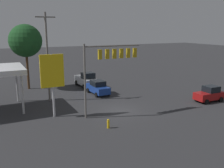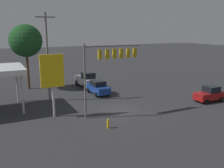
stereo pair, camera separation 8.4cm
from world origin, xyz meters
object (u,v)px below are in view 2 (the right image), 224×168
(hatchback_crossing, at_px, (210,94))
(street_tree, at_px, (26,41))
(traffic_signal_assembly, at_px, (109,60))
(price_sign, at_px, (52,73))
(pickup_parked, at_px, (87,80))
(sedan_far, at_px, (98,87))
(fire_hydrant, at_px, (108,124))
(utility_pole, at_px, (47,56))

(hatchback_crossing, relative_size, street_tree, 0.39)
(traffic_signal_assembly, height_order, price_sign, traffic_signal_assembly)
(hatchback_crossing, relative_size, pickup_parked, 0.73)
(price_sign, height_order, street_tree, street_tree)
(traffic_signal_assembly, bearing_deg, sedan_far, -104.75)
(price_sign, xyz_separation_m, pickup_parked, (-7.82, -11.29, -3.51))
(price_sign, xyz_separation_m, fire_hydrant, (-3.76, 5.33, -4.18))
(hatchback_crossing, distance_m, fire_hydrant, 15.43)
(traffic_signal_assembly, xyz_separation_m, price_sign, (5.56, -1.84, -1.30))
(price_sign, distance_m, fire_hydrant, 7.75)
(traffic_signal_assembly, distance_m, utility_pole, 9.25)
(pickup_parked, bearing_deg, sedan_far, -2.46)
(traffic_signal_assembly, distance_m, street_tree, 17.02)
(utility_pole, bearing_deg, price_sign, 81.79)
(utility_pole, xyz_separation_m, pickup_parked, (-6.94, -5.15, -4.68))
(sedan_far, distance_m, street_tree, 12.88)
(sedan_far, distance_m, pickup_parked, 4.88)
(price_sign, height_order, hatchback_crossing, price_sign)
(sedan_far, relative_size, pickup_parked, 0.85)
(utility_pole, height_order, pickup_parked, utility_pole)
(fire_hydrant, bearing_deg, traffic_signal_assembly, -117.28)
(price_sign, bearing_deg, sedan_far, -140.31)
(traffic_signal_assembly, bearing_deg, price_sign, -18.27)
(pickup_parked, bearing_deg, utility_pole, -54.83)
(sedan_far, xyz_separation_m, pickup_parked, (-0.09, -4.87, 0.16))
(fire_hydrant, bearing_deg, hatchback_crossing, -171.70)
(traffic_signal_assembly, relative_size, sedan_far, 1.71)
(sedan_far, height_order, fire_hydrant, sedan_far)
(traffic_signal_assembly, height_order, street_tree, street_tree)
(fire_hydrant, bearing_deg, utility_pole, -75.92)
(price_sign, xyz_separation_m, hatchback_crossing, (-19.02, 3.10, -3.68))
(hatchback_crossing, distance_m, sedan_far, 14.77)
(hatchback_crossing, relative_size, sedan_far, 0.85)
(traffic_signal_assembly, bearing_deg, hatchback_crossing, 174.64)
(utility_pole, height_order, hatchback_crossing, utility_pole)
(hatchback_crossing, height_order, fire_hydrant, hatchback_crossing)
(hatchback_crossing, bearing_deg, price_sign, -8.92)
(price_sign, bearing_deg, street_tree, -87.71)
(sedan_far, bearing_deg, hatchback_crossing, 47.98)
(hatchback_crossing, height_order, pickup_parked, pickup_parked)
(pickup_parked, xyz_separation_m, street_tree, (8.38, -2.70, 6.15))
(utility_pole, relative_size, price_sign, 1.68)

